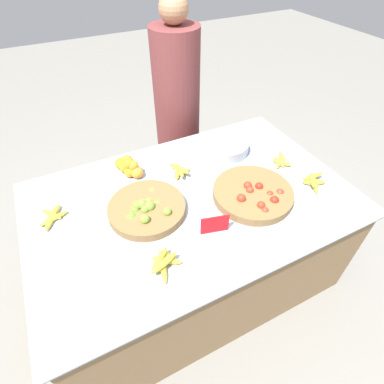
# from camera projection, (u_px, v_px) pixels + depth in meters

# --- Properties ---
(ground_plane) EXTENTS (12.00, 12.00, 0.00)m
(ground_plane) POSITION_uv_depth(u_px,v_px,m) (192.00, 270.00, 2.23)
(ground_plane) COLOR gray
(market_table) EXTENTS (1.82, 1.18, 0.75)m
(market_table) POSITION_uv_depth(u_px,v_px,m) (192.00, 239.00, 1.97)
(market_table) COLOR olive
(market_table) RESTS_ON ground_plane
(lime_bowl) EXTENTS (0.42, 0.42, 0.10)m
(lime_bowl) POSITION_uv_depth(u_px,v_px,m) (147.00, 208.00, 1.61)
(lime_bowl) COLOR olive
(lime_bowl) RESTS_ON market_table
(tomato_basket) EXTENTS (0.45, 0.45, 0.08)m
(tomato_basket) POSITION_uv_depth(u_px,v_px,m) (253.00, 194.00, 1.70)
(tomato_basket) COLOR olive
(tomato_basket) RESTS_ON market_table
(orange_pile) EXTENTS (0.14, 0.21, 0.13)m
(orange_pile) POSITION_uv_depth(u_px,v_px,m) (129.00, 166.00, 1.85)
(orange_pile) COLOR orange
(orange_pile) RESTS_ON market_table
(metal_bowl) EXTENTS (0.31, 0.31, 0.08)m
(metal_bowl) POSITION_uv_depth(u_px,v_px,m) (225.00, 146.00, 2.02)
(metal_bowl) COLOR #B7B7BF
(metal_bowl) RESTS_ON market_table
(price_sign) EXTENTS (0.14, 0.04, 0.11)m
(price_sign) POSITION_uv_depth(u_px,v_px,m) (215.00, 225.00, 1.50)
(price_sign) COLOR red
(price_sign) RESTS_ON market_table
(banana_bunch_back_center) EXTENTS (0.16, 0.18, 0.03)m
(banana_bunch_back_center) POSITION_uv_depth(u_px,v_px,m) (52.00, 216.00, 1.59)
(banana_bunch_back_center) COLOR gold
(banana_bunch_back_center) RESTS_ON market_table
(banana_bunch_middle_right) EXTENTS (0.13, 0.19, 0.06)m
(banana_bunch_middle_right) POSITION_uv_depth(u_px,v_px,m) (180.00, 170.00, 1.86)
(banana_bunch_middle_right) COLOR gold
(banana_bunch_middle_right) RESTS_ON market_table
(banana_bunch_front_left) EXTENTS (0.16, 0.19, 0.06)m
(banana_bunch_front_left) POSITION_uv_depth(u_px,v_px,m) (164.00, 262.00, 1.37)
(banana_bunch_front_left) COLOR gold
(banana_bunch_front_left) RESTS_ON market_table
(banana_bunch_middle_left) EXTENTS (0.15, 0.17, 0.06)m
(banana_bunch_middle_left) POSITION_uv_depth(u_px,v_px,m) (314.00, 181.00, 1.78)
(banana_bunch_middle_left) COLOR gold
(banana_bunch_middle_left) RESTS_ON market_table
(banana_bunch_front_right) EXTENTS (0.14, 0.16, 0.03)m
(banana_bunch_front_right) POSITION_uv_depth(u_px,v_px,m) (281.00, 161.00, 1.94)
(banana_bunch_front_right) COLOR gold
(banana_bunch_front_right) RESTS_ON market_table
(vendor_person) EXTENTS (0.36, 0.36, 1.59)m
(vendor_person) POSITION_uv_depth(u_px,v_px,m) (178.00, 116.00, 2.44)
(vendor_person) COLOR brown
(vendor_person) RESTS_ON ground_plane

